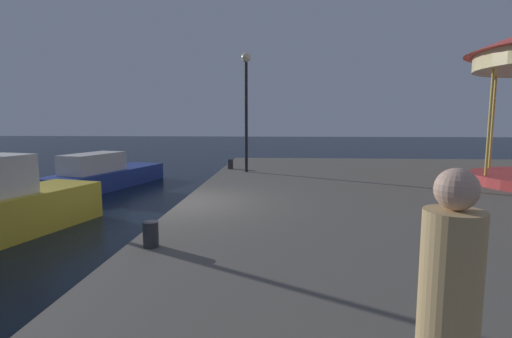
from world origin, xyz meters
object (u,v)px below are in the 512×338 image
(bollard_center, at_px, (230,164))
(person_mid_promenade, at_px, (448,322))
(lamp_post_mid_promenade, at_px, (246,92))
(bollard_south, at_px, (151,234))
(motorboat_blue, at_px, (104,175))

(bollard_center, distance_m, person_mid_promenade, 13.73)
(lamp_post_mid_promenade, xyz_separation_m, person_mid_promenade, (2.33, -12.50, -2.28))
(bollard_south, xyz_separation_m, bollard_center, (-0.07, 9.86, 0.00))
(motorboat_blue, height_order, lamp_post_mid_promenade, lamp_post_mid_promenade)
(lamp_post_mid_promenade, distance_m, bollard_center, 3.09)
(motorboat_blue, xyz_separation_m, bollard_center, (5.24, 0.32, 0.45))
(motorboat_blue, xyz_separation_m, bollard_south, (5.31, -9.54, 0.45))
(motorboat_blue, relative_size, bollard_south, 15.42)
(motorboat_blue, height_order, bollard_south, motorboat_blue)
(lamp_post_mid_promenade, height_order, bollard_south, lamp_post_mid_promenade)
(bollard_south, relative_size, bollard_center, 1.00)
(bollard_center, bearing_deg, bollard_south, -89.58)
(lamp_post_mid_promenade, height_order, bollard_center, lamp_post_mid_promenade)
(lamp_post_mid_promenade, relative_size, bollard_center, 11.31)
(bollard_center, relative_size, person_mid_promenade, 0.23)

